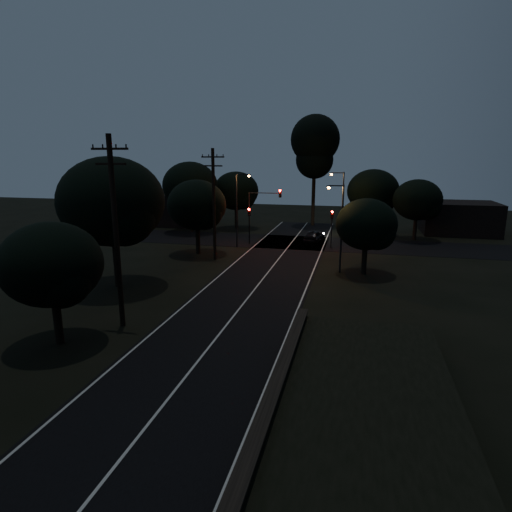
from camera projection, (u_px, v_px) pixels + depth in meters
The scene contains 21 objects.
road_surface at pixel (274, 265), 39.32m from camera, with size 60.00×70.00×0.03m.
utility_pole_mid at pixel (116, 230), 24.10m from camera, with size 2.20×0.30×11.00m.
utility_pole_far at pixel (214, 203), 40.25m from camera, with size 2.20×0.30×10.50m.
tree_left_b at pixel (53, 267), 21.91m from camera, with size 5.19×5.19×6.59m.
tree_left_c at pixel (114, 204), 31.39m from camera, with size 7.77×7.77×9.82m.
tree_left_d at pixel (198, 206), 42.69m from camera, with size 5.93×5.93×7.52m.
tree_far_nw at pixel (237, 192), 57.91m from camera, with size 6.11×6.11×7.73m.
tree_far_w at pixel (192, 187), 55.02m from camera, with size 7.12×7.12×9.08m.
tree_far_ne at pixel (375, 192), 53.77m from camera, with size 6.47×6.47×8.18m.
tree_far_e at pixel (419, 201), 49.98m from camera, with size 5.63×5.63×7.15m.
tree_right_a at pixel (368, 226), 35.36m from camera, with size 5.05×5.05×6.42m.
tall_pine at pixel (315, 146), 59.15m from camera, with size 6.76×6.76×15.36m.
building_left at pixel (168, 208), 63.10m from camera, with size 10.00×8.00×4.40m, color black.
building_right at pixel (459, 218), 55.06m from camera, with size 9.00×7.00×4.00m, color black.
signal_left at pixel (249, 219), 48.10m from camera, with size 0.28×0.35×4.10m.
signal_right at pixel (332, 222), 46.03m from camera, with size 0.28×0.35×4.10m.
signal_mast at pixel (264, 206), 47.38m from camera, with size 3.70×0.35×6.25m.
streetlight_a at pixel (238, 205), 45.97m from camera, with size 1.66×0.26×8.00m.
streetlight_b at pixel (341, 202), 49.25m from camera, with size 1.66×0.26×8.00m.
streetlight_c at pixel (340, 222), 35.95m from camera, with size 1.46×0.26×7.50m.
car at pixel (314, 236), 49.78m from camera, with size 1.62×4.01×1.37m, color black.
Camera 1 is at (7.23, -6.30, 9.87)m, focal length 30.00 mm.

